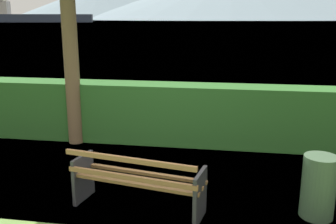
% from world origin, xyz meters
% --- Properties ---
extents(ground_plane, '(1400.00, 1400.00, 0.00)m').
position_xyz_m(ground_plane, '(0.00, 0.00, 0.00)').
color(ground_plane, '#567A38').
extents(water_surface, '(620.00, 620.00, 0.00)m').
position_xyz_m(water_surface, '(0.00, 309.43, 0.00)').
color(water_surface, '#7A99A8').
rests_on(water_surface, ground_plane).
extents(park_bench, '(1.90, 0.90, 0.87)m').
position_xyz_m(park_bench, '(-0.01, -0.06, 0.43)').
color(park_bench, olive).
rests_on(park_bench, ground_plane).
extents(hedge_row, '(11.60, 0.73, 1.25)m').
position_xyz_m(hedge_row, '(0.00, 2.95, 0.62)').
color(hedge_row, '#285B23').
rests_on(hedge_row, ground_plane).
extents(trash_bin, '(0.44, 0.44, 0.85)m').
position_xyz_m(trash_bin, '(2.39, 0.18, 0.42)').
color(trash_bin, '#385138').
rests_on(trash_bin, ground_plane).
extents(cargo_ship_large, '(65.51, 23.97, 14.41)m').
position_xyz_m(cargo_ship_large, '(-117.84, 207.24, 4.03)').
color(cargo_ship_large, '#2D384C').
rests_on(cargo_ship_large, water_surface).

